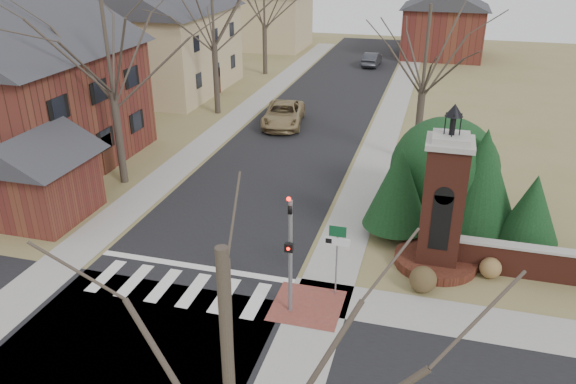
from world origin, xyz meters
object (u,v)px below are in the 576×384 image
(brick_gate_monument, at_px, (441,215))
(pickup_truck, at_px, (283,114))
(traffic_signal_pole, at_px, (290,246))
(sign_post, at_px, (337,247))
(distant_car, at_px, (372,59))

(brick_gate_monument, height_order, pickup_truck, brick_gate_monument)
(traffic_signal_pole, distance_m, brick_gate_monument, 6.47)
(sign_post, xyz_separation_m, distant_car, (-3.99, 39.09, -1.29))
(pickup_truck, xyz_separation_m, distant_car, (3.20, 20.59, -0.10))
(sign_post, height_order, brick_gate_monument, brick_gate_monument)
(traffic_signal_pole, distance_m, pickup_truck, 20.85)
(brick_gate_monument, height_order, distant_car, brick_gate_monument)
(distant_car, bearing_deg, sign_post, 98.16)
(sign_post, bearing_deg, distant_car, 95.83)
(brick_gate_monument, xyz_separation_m, distant_car, (-7.40, 36.09, -1.51))
(sign_post, relative_size, brick_gate_monument, 0.42)
(traffic_signal_pole, relative_size, distant_car, 1.13)
(brick_gate_monument, distance_m, pickup_truck, 18.82)
(traffic_signal_pole, height_order, distant_car, traffic_signal_pole)
(traffic_signal_pole, xyz_separation_m, pickup_truck, (-5.90, 19.91, -1.83))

